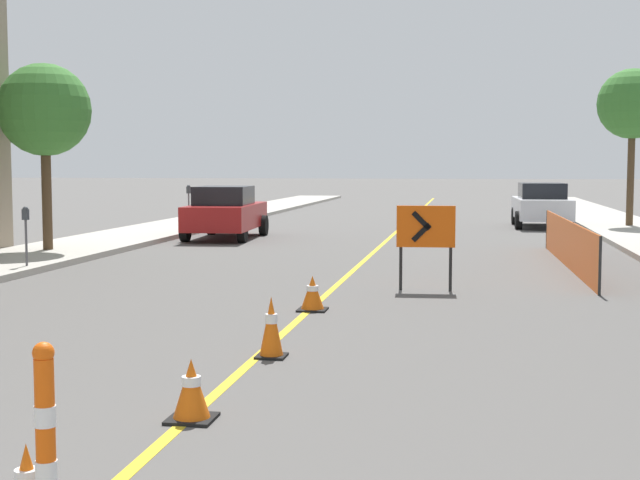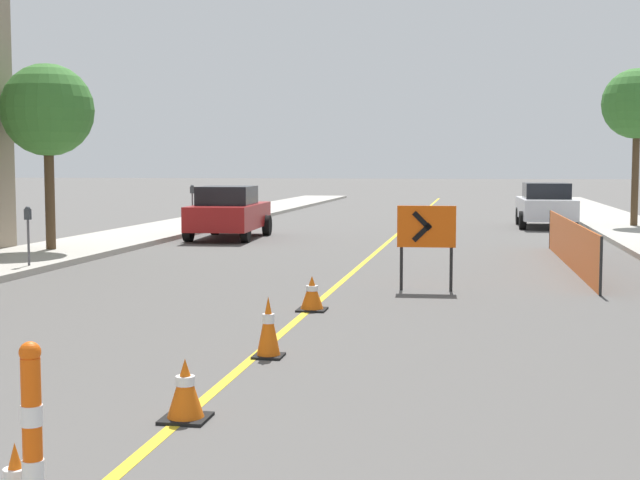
{
  "view_description": "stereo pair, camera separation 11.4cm",
  "coord_description": "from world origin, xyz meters",
  "px_view_note": "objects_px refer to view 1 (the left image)",
  "views": [
    {
      "loc": [
        2.41,
        1.38,
        2.22
      ],
      "look_at": [
        0.0,
        15.65,
        1.0
      ],
      "focal_mm": 50.0,
      "sensor_mm": 36.0,
      "label": 1
    },
    {
      "loc": [
        2.52,
        1.4,
        2.22
      ],
      "look_at": [
        0.0,
        15.65,
        1.0
      ],
      "focal_mm": 50.0,
      "sensor_mm": 36.0,
      "label": 2
    }
  ],
  "objects_px": {
    "traffic_cone_fifth": "(312,293)",
    "parking_meter_far_curb": "(189,198)",
    "arrow_barricade_primary": "(426,230)",
    "delineator_post_front": "(46,470)",
    "street_tree_left_near": "(45,111)",
    "parking_meter_near_curb": "(26,224)",
    "parked_car_curb_mid": "(541,205)",
    "traffic_cone_third": "(191,390)",
    "traffic_cone_fourth": "(271,327)",
    "street_tree_right_near": "(633,105)",
    "parked_car_curb_near": "(226,212)"
  },
  "relations": [
    {
      "from": "traffic_cone_fourth",
      "to": "traffic_cone_fifth",
      "type": "bearing_deg",
      "value": 91.91
    },
    {
      "from": "delineator_post_front",
      "to": "arrow_barricade_primary",
      "type": "xyz_separation_m",
      "value": [
        1.51,
        11.3,
        0.52
      ]
    },
    {
      "from": "delineator_post_front",
      "to": "street_tree_right_near",
      "type": "distance_m",
      "value": 29.01
    },
    {
      "from": "arrow_barricade_primary",
      "to": "street_tree_left_near",
      "type": "bearing_deg",
      "value": 150.66
    },
    {
      "from": "delineator_post_front",
      "to": "arrow_barricade_primary",
      "type": "height_order",
      "value": "arrow_barricade_primary"
    },
    {
      "from": "traffic_cone_fifth",
      "to": "traffic_cone_third",
      "type": "bearing_deg",
      "value": -90.12
    },
    {
      "from": "traffic_cone_fourth",
      "to": "parked_car_curb_mid",
      "type": "relative_size",
      "value": 0.16
    },
    {
      "from": "parking_meter_near_curb",
      "to": "parking_meter_far_curb",
      "type": "height_order",
      "value": "parking_meter_far_curb"
    },
    {
      "from": "delineator_post_front",
      "to": "parked_car_curb_mid",
      "type": "xyz_separation_m",
      "value": [
        4.8,
        28.31,
        0.25
      ]
    },
    {
      "from": "traffic_cone_third",
      "to": "street_tree_left_near",
      "type": "xyz_separation_m",
      "value": [
        -7.92,
        13.2,
        3.27
      ]
    },
    {
      "from": "arrow_barricade_primary",
      "to": "parking_meter_far_curb",
      "type": "relative_size",
      "value": 1.05
    },
    {
      "from": "parked_car_curb_near",
      "to": "parked_car_curb_mid",
      "type": "xyz_separation_m",
      "value": [
        9.81,
        6.74,
        0.0
      ]
    },
    {
      "from": "traffic_cone_fourth",
      "to": "street_tree_left_near",
      "type": "bearing_deg",
      "value": 127.22
    },
    {
      "from": "traffic_cone_fifth",
      "to": "parking_meter_near_curb",
      "type": "relative_size",
      "value": 0.44
    },
    {
      "from": "traffic_cone_fifth",
      "to": "parked_car_curb_mid",
      "type": "distance_m",
      "value": 20.1
    },
    {
      "from": "traffic_cone_fourth",
      "to": "parked_car_curb_mid",
      "type": "xyz_separation_m",
      "value": [
        4.77,
        22.84,
        0.45
      ]
    },
    {
      "from": "traffic_cone_fourth",
      "to": "arrow_barricade_primary",
      "type": "distance_m",
      "value": 6.06
    },
    {
      "from": "traffic_cone_fourth",
      "to": "street_tree_left_near",
      "type": "distance_m",
      "value": 13.67
    },
    {
      "from": "traffic_cone_fifth",
      "to": "street_tree_left_near",
      "type": "bearing_deg",
      "value": 137.64
    },
    {
      "from": "traffic_cone_third",
      "to": "parked_car_curb_mid",
      "type": "height_order",
      "value": "parked_car_curb_mid"
    },
    {
      "from": "arrow_barricade_primary",
      "to": "traffic_cone_third",
      "type": "bearing_deg",
      "value": -103.54
    },
    {
      "from": "traffic_cone_fifth",
      "to": "arrow_barricade_primary",
      "type": "relative_size",
      "value": 0.36
    },
    {
      "from": "traffic_cone_third",
      "to": "traffic_cone_fifth",
      "type": "height_order",
      "value": "traffic_cone_third"
    },
    {
      "from": "traffic_cone_third",
      "to": "parked_car_curb_mid",
      "type": "distance_m",
      "value": 25.92
    },
    {
      "from": "traffic_cone_fourth",
      "to": "parked_car_curb_near",
      "type": "bearing_deg",
      "value": 107.38
    },
    {
      "from": "traffic_cone_third",
      "to": "parking_meter_far_curb",
      "type": "bearing_deg",
      "value": 107.98
    },
    {
      "from": "traffic_cone_fourth",
      "to": "street_tree_left_near",
      "type": "relative_size",
      "value": 0.16
    },
    {
      "from": "delineator_post_front",
      "to": "parking_meter_near_curb",
      "type": "relative_size",
      "value": 1.02
    },
    {
      "from": "parking_meter_far_curb",
      "to": "parked_car_curb_near",
      "type": "bearing_deg",
      "value": -46.57
    },
    {
      "from": "traffic_cone_third",
      "to": "arrow_barricade_primary",
      "type": "bearing_deg",
      "value": 79.24
    },
    {
      "from": "traffic_cone_fourth",
      "to": "parking_meter_near_curb",
      "type": "bearing_deg",
      "value": 133.55
    },
    {
      "from": "traffic_cone_fifth",
      "to": "arrow_barricade_primary",
      "type": "distance_m",
      "value": 3.05
    },
    {
      "from": "parked_car_curb_near",
      "to": "traffic_cone_third",
      "type": "bearing_deg",
      "value": -78.68
    },
    {
      "from": "delineator_post_front",
      "to": "parked_car_curb_near",
      "type": "distance_m",
      "value": 22.15
    },
    {
      "from": "arrow_barricade_primary",
      "to": "parked_car_curb_near",
      "type": "bearing_deg",
      "value": 119.62
    },
    {
      "from": "parked_car_curb_near",
      "to": "parking_meter_near_curb",
      "type": "height_order",
      "value": "parked_car_curb_near"
    },
    {
      "from": "parking_meter_far_curb",
      "to": "street_tree_left_near",
      "type": "bearing_deg",
      "value": -99.56
    },
    {
      "from": "traffic_cone_fifth",
      "to": "street_tree_right_near",
      "type": "xyz_separation_m",
      "value": [
        7.82,
        18.88,
        4.02
      ]
    },
    {
      "from": "traffic_cone_fourth",
      "to": "delineator_post_front",
      "type": "height_order",
      "value": "delineator_post_front"
    },
    {
      "from": "arrow_barricade_primary",
      "to": "street_tree_right_near",
      "type": "bearing_deg",
      "value": 66.45
    },
    {
      "from": "arrow_barricade_primary",
      "to": "delineator_post_front",
      "type": "bearing_deg",
      "value": -100.39
    },
    {
      "from": "traffic_cone_fifth",
      "to": "parking_meter_far_curb",
      "type": "relative_size",
      "value": 0.37
    },
    {
      "from": "traffic_cone_fifth",
      "to": "parked_car_curb_near",
      "type": "height_order",
      "value": "parked_car_curb_near"
    },
    {
      "from": "street_tree_left_near",
      "to": "parking_meter_far_curb",
      "type": "bearing_deg",
      "value": 80.44
    },
    {
      "from": "delineator_post_front",
      "to": "traffic_cone_fourth",
      "type": "bearing_deg",
      "value": 89.68
    },
    {
      "from": "traffic_cone_fifth",
      "to": "parked_car_curb_mid",
      "type": "relative_size",
      "value": 0.12
    },
    {
      "from": "parked_car_curb_mid",
      "to": "parking_meter_near_curb",
      "type": "height_order",
      "value": "parked_car_curb_mid"
    },
    {
      "from": "street_tree_left_near",
      "to": "delineator_post_front",
      "type": "bearing_deg",
      "value": -63.48
    },
    {
      "from": "traffic_cone_fourth",
      "to": "street_tree_left_near",
      "type": "xyz_separation_m",
      "value": [
        -8.04,
        10.59,
        3.19
      ]
    },
    {
      "from": "traffic_cone_fourth",
      "to": "parking_meter_far_curb",
      "type": "bearing_deg",
      "value": 110.73
    }
  ]
}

